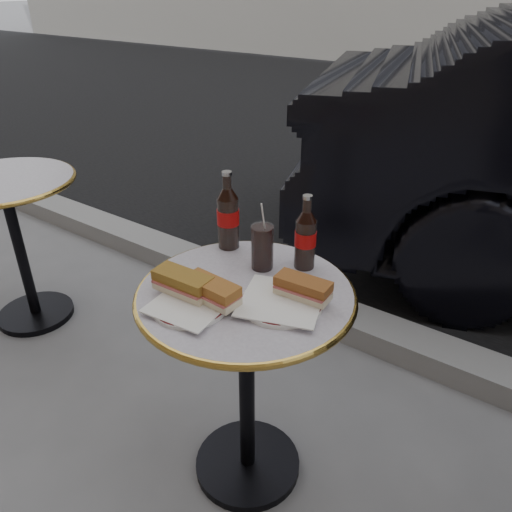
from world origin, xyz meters
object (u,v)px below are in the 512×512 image
Objects in this scene: plate_right at (281,303)px; cola_glass at (262,247)px; plate_left at (190,306)px; cola_bottle_left at (228,210)px; cola_bottle_right at (306,232)px; bistro_table at (247,388)px.

cola_glass is at bearing 139.45° from plate_right.
plate_left is 0.38m from cola_bottle_left.
cola_bottle_right is at bearing 69.66° from plate_left.
cola_bottle_left reaches higher than bistro_table.
plate_right reaches higher than bistro_table.
cola_glass reaches higher than plate_left.
bistro_table is 3.30× the size of plate_right.
plate_left is at bearing -110.34° from cola_bottle_right.
plate_left is at bearing -114.51° from bistro_table.
bistro_table is 5.26× the size of cola_glass.
bistro_table is 3.68× the size of plate_left.
cola_bottle_left reaches higher than plate_left.
cola_bottle_right is at bearing 72.86° from bistro_table.
bistro_table is at bearing 179.63° from plate_right.
cola_bottle_left reaches higher than cola_glass.
cola_bottle_right reaches higher than cola_glass.
cola_bottle_left is at bearing 111.49° from plate_left.
plate_left is at bearing -141.21° from plate_right.
cola_glass is (-0.10, -0.08, -0.05)m from cola_bottle_right.
bistro_table is 3.17× the size of cola_bottle_right.
cola_bottle_right is (-0.05, 0.21, 0.11)m from plate_right.
cola_bottle_left is at bearing 150.52° from plate_right.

